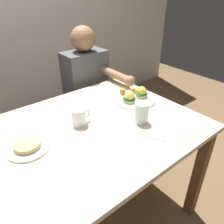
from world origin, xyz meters
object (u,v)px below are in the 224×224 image
Objects in this scene: fork at (154,138)px; side_plate at (27,146)px; eggs_benedict_plate at (135,97)px; water_glass_near at (141,114)px; coffee_mug at (79,116)px; diner_person at (88,88)px; dining_table at (89,144)px.

side_plate is (-0.52, 0.32, 0.01)m from fork.
water_glass_near is (-0.15, -0.21, 0.03)m from eggs_benedict_plate.
diner_person reaches higher than coffee_mug.
diner_person is (0.71, 0.56, -0.10)m from side_plate.
eggs_benedict_plate is 0.73m from side_plate.
eggs_benedict_plate is 0.54m from diner_person.
fork is at bearing -31.97° from side_plate.
eggs_benedict_plate is 1.35× the size of side_plate.
coffee_mug reaches higher than eggs_benedict_plate.
dining_table is 6.00× the size of side_plate.
coffee_mug is 0.34m from water_glass_near.
side_plate is 0.18× the size of diner_person.
coffee_mug is (-0.01, 0.06, 0.16)m from dining_table.
fork is at bearing -111.35° from water_glass_near.
water_glass_near is (0.27, -0.13, 0.16)m from dining_table.
fork is at bearing -57.73° from coffee_mug.
diner_person reaches higher than fork.
fork is (0.21, -0.28, 0.11)m from dining_table.
fork is at bearing -53.38° from dining_table.
side_plate is at bearing -141.82° from diner_person.
water_glass_near is at bearing 68.65° from fork.
eggs_benedict_plate is 0.26m from water_glass_near.
eggs_benedict_plate is at bearing -88.35° from diner_person.
eggs_benedict_plate is 0.43m from coffee_mug.
diner_person is at bearing 56.10° from dining_table.
eggs_benedict_plate is at bearing 1.47° from coffee_mug.
fork is at bearing -120.65° from eggs_benedict_plate.
fork is 0.71× the size of side_plate.
coffee_mug is 0.41m from fork.
fork is 0.91m from diner_person.
coffee_mug is (-0.43, -0.01, 0.03)m from eggs_benedict_plate.
dining_table is at bearing 153.62° from water_glass_near.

